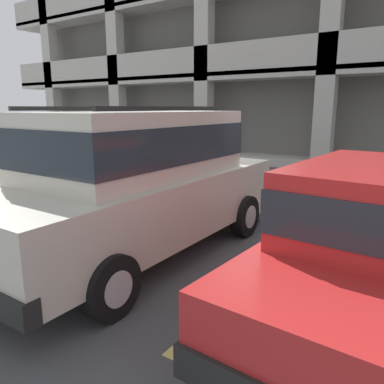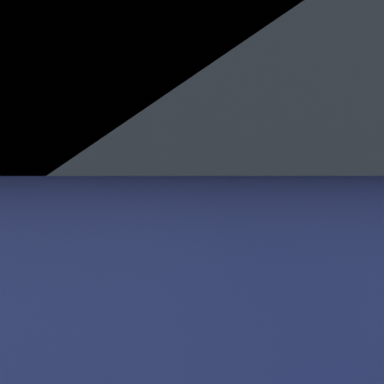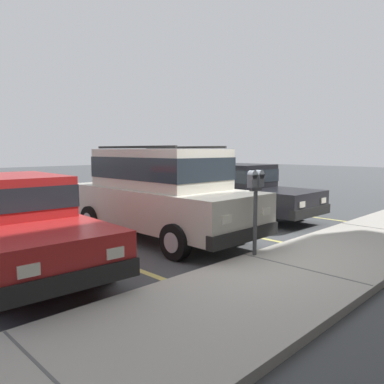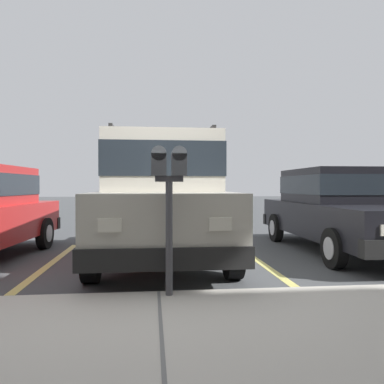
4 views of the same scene
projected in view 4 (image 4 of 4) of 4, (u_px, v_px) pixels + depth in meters
The scene contains 6 objects.
ground_plane at pixel (158, 301), 4.08m from camera, with size 80.00×80.00×0.10m.
sidewalk at pixel (161, 340), 2.79m from camera, with size 40.00×2.20×0.12m.
parking_stall_lines at pixel (41, 271), 5.30m from camera, with size 13.22×4.80×0.01m.
silver_suv at pixel (161, 193), 6.24m from camera, with size 2.03×4.78×2.03m.
red_sedan at pixel (340, 207), 7.01m from camera, with size 1.90×4.51×1.54m.
parking_meter_near at pixel (169, 184), 3.72m from camera, with size 0.35×0.12×1.49m.
Camera 4 is at (0.07, 4.08, 1.21)m, focal length 35.00 mm.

